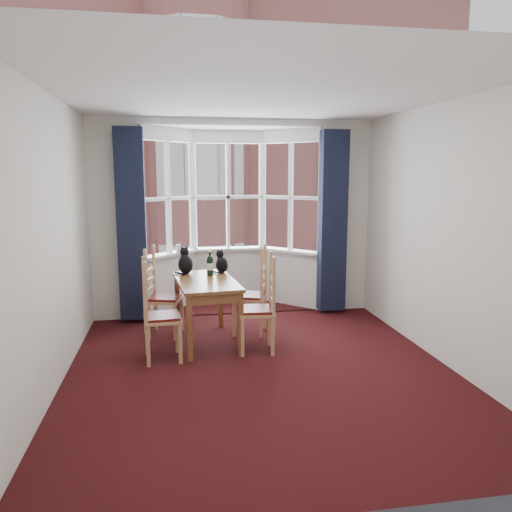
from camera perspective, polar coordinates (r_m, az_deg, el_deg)
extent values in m
plane|color=black|center=(5.34, 0.62, -13.09)|extent=(4.50, 4.50, 0.00)
plane|color=white|center=(4.99, 0.68, 18.14)|extent=(4.50, 4.50, 0.00)
plane|color=silver|center=(5.02, -22.43, 1.34)|extent=(0.00, 4.50, 4.50)
plane|color=silver|center=(5.68, 20.95, 2.29)|extent=(0.00, 4.50, 4.50)
plane|color=silver|center=(2.82, 8.82, -3.91)|extent=(4.00, 0.00, 4.00)
cube|color=silver|center=(7.17, -15.78, 3.93)|extent=(0.70, 0.12, 2.80)
cube|color=silver|center=(7.57, 9.99, 4.41)|extent=(0.70, 0.12, 2.80)
cube|color=#161C33|center=(6.98, -14.03, 3.44)|extent=(0.38, 0.22, 2.60)
cube|color=#161C33|center=(7.33, 8.75, 3.89)|extent=(0.38, 0.22, 2.60)
cube|color=brown|center=(6.04, -5.74, -2.91)|extent=(0.80, 1.32, 0.04)
cube|color=brown|center=(5.54, -7.61, -8.25)|extent=(0.07, 0.07, 0.74)
cube|color=brown|center=(6.65, -8.98, -5.28)|extent=(0.07, 0.07, 0.74)
cube|color=brown|center=(5.64, -1.77, -7.84)|extent=(0.07, 0.07, 0.74)
cube|color=brown|center=(6.73, -4.10, -5.00)|extent=(0.07, 0.07, 0.74)
cube|color=tan|center=(5.61, -10.64, -6.93)|extent=(0.43, 0.45, 0.06)
cube|color=#52120E|center=(5.61, -10.64, -6.78)|extent=(0.39, 0.41, 0.03)
cube|color=tan|center=(6.43, -10.39, -4.81)|extent=(0.49, 0.51, 0.06)
cube|color=#52120E|center=(6.43, -10.39, -4.68)|extent=(0.44, 0.46, 0.03)
cube|color=tan|center=(5.78, 0.06, -6.28)|extent=(0.44, 0.46, 0.06)
cube|color=#52120E|center=(5.77, 0.06, -6.13)|extent=(0.40, 0.41, 0.03)
cube|color=tan|center=(6.43, -0.74, -4.65)|extent=(0.51, 0.52, 0.06)
cube|color=#52120E|center=(6.43, -0.74, -4.52)|extent=(0.46, 0.47, 0.03)
ellipsoid|color=black|center=(6.42, -8.05, -0.99)|extent=(0.21, 0.26, 0.24)
sphere|color=black|center=(6.48, -8.20, 0.48)|extent=(0.13, 0.13, 0.11)
cone|color=black|center=(6.46, -8.49, 0.97)|extent=(0.05, 0.05, 0.05)
cone|color=black|center=(6.47, -7.93, 1.00)|extent=(0.05, 0.05, 0.05)
ellipsoid|color=black|center=(6.44, -3.93, -1.03)|extent=(0.20, 0.24, 0.21)
sphere|color=black|center=(6.49, -4.15, 0.21)|extent=(0.12, 0.12, 0.10)
cone|color=black|center=(6.47, -4.38, 0.62)|extent=(0.04, 0.04, 0.04)
cone|color=black|center=(6.49, -3.93, 0.65)|extent=(0.04, 0.04, 0.04)
cylinder|color=black|center=(6.25, -5.28, -1.23)|extent=(0.08, 0.08, 0.22)
sphere|color=black|center=(6.23, -5.30, -0.27)|extent=(0.07, 0.07, 0.07)
cylinder|color=black|center=(6.22, -5.31, 0.12)|extent=(0.03, 0.03, 0.10)
cylinder|color=gold|center=(6.22, -5.31, 0.51)|extent=(0.03, 0.03, 0.02)
cylinder|color=silver|center=(6.25, -5.29, -1.19)|extent=(0.08, 0.08, 0.09)
cylinder|color=white|center=(7.53, -8.89, 0.84)|extent=(0.06, 0.06, 0.12)
plane|color=#333335|center=(37.97, -8.06, -2.88)|extent=(80.00, 80.00, 0.00)
cube|color=#9D5651|center=(19.15, -7.00, 6.25)|extent=(18.00, 6.00, 14.00)
cylinder|color=#9D5651|center=(16.16, -6.49, 5.68)|extent=(3.20, 3.20, 14.00)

